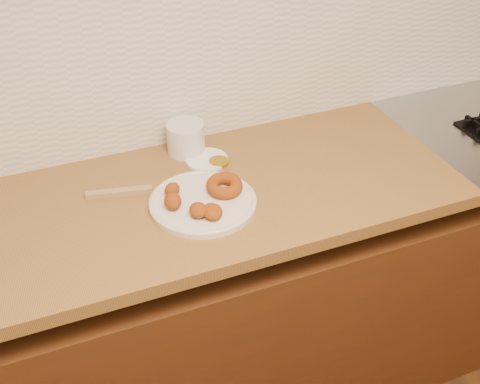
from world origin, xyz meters
The scene contains 10 objects.
base_cabinet centered at (0.00, 1.69, 0.39)m, with size 3.60×0.60×0.77m, color #4D240E.
butcher_block centered at (-0.65, 1.69, 0.88)m, with size 2.30×0.62×0.04m, color olive.
backsplash centered at (0.00, 1.99, 1.20)m, with size 3.60×0.02×0.60m, color beige.
donut_plate centered at (-0.25, 1.63, 0.91)m, with size 0.29×0.29×0.02m, color beige.
ring_donut centered at (-0.18, 1.65, 0.93)m, with size 0.10×0.10×0.04m, color #8C380B.
fried_dough_chunks centered at (-0.29, 1.60, 0.94)m, with size 0.14×0.19×0.04m.
plastic_tub centered at (-0.20, 1.91, 0.95)m, with size 0.11×0.11×0.10m, color silver.
tub_lid centered at (-0.16, 1.84, 0.90)m, with size 0.13×0.13×0.01m, color white.
brass_jar_lid centered at (-0.13, 1.81, 0.91)m, with size 0.06×0.06×0.01m, color #B48F22.
wooden_utensil centered at (-0.45, 1.77, 0.91)m, with size 0.18×0.02×0.01m, color #977B4F.
Camera 1 is at (-0.64, 0.39, 1.88)m, focal length 45.00 mm.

